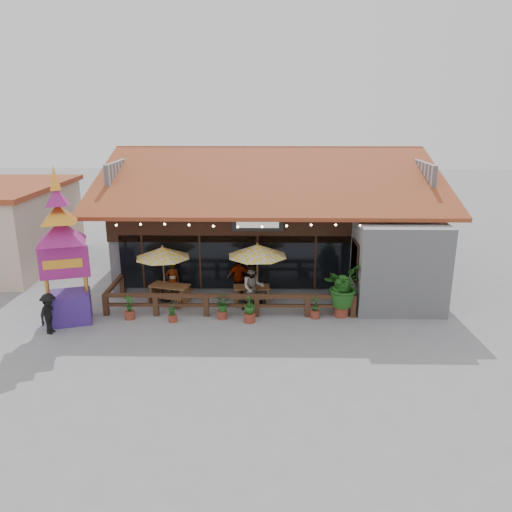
{
  "coord_description": "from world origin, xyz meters",
  "views": [
    {
      "loc": [
        -0.21,
        -18.81,
        7.93
      ],
      "look_at": [
        -0.56,
        1.5,
        1.9
      ],
      "focal_mm": 35.0,
      "sensor_mm": 36.0,
      "label": 1
    }
  ],
  "objects_px": {
    "pedestrian": "(49,313)",
    "picnic_table_left": "(170,291)",
    "picnic_table_right": "(252,292)",
    "tropical_plant": "(343,287)",
    "umbrella_right": "(257,251)",
    "thai_sign_tower": "(61,236)",
    "umbrella_left": "(163,253)"
  },
  "relations": [
    {
      "from": "pedestrian",
      "to": "picnic_table_left",
      "type": "bearing_deg",
      "value": -40.0
    },
    {
      "from": "umbrella_right",
      "to": "tropical_plant",
      "type": "height_order",
      "value": "umbrella_right"
    },
    {
      "from": "umbrella_left",
      "to": "pedestrian",
      "type": "distance_m",
      "value": 5.0
    },
    {
      "from": "picnic_table_left",
      "to": "picnic_table_right",
      "type": "height_order",
      "value": "picnic_table_left"
    },
    {
      "from": "picnic_table_left",
      "to": "thai_sign_tower",
      "type": "height_order",
      "value": "thai_sign_tower"
    },
    {
      "from": "picnic_table_left",
      "to": "tropical_plant",
      "type": "relative_size",
      "value": 0.91
    },
    {
      "from": "picnic_table_left",
      "to": "pedestrian",
      "type": "height_order",
      "value": "pedestrian"
    },
    {
      "from": "umbrella_right",
      "to": "pedestrian",
      "type": "relative_size",
      "value": 2.05
    },
    {
      "from": "picnic_table_right",
      "to": "tropical_plant",
      "type": "height_order",
      "value": "tropical_plant"
    },
    {
      "from": "thai_sign_tower",
      "to": "pedestrian",
      "type": "height_order",
      "value": "thai_sign_tower"
    },
    {
      "from": "umbrella_right",
      "to": "tropical_plant",
      "type": "xyz_separation_m",
      "value": [
        3.36,
        -1.24,
        -1.11
      ]
    },
    {
      "from": "picnic_table_right",
      "to": "thai_sign_tower",
      "type": "distance_m",
      "value": 7.83
    },
    {
      "from": "tropical_plant",
      "to": "pedestrian",
      "type": "xyz_separation_m",
      "value": [
        -10.89,
        -1.78,
        -0.45
      ]
    },
    {
      "from": "thai_sign_tower",
      "to": "tropical_plant",
      "type": "xyz_separation_m",
      "value": [
        10.56,
        0.76,
        -2.19
      ]
    },
    {
      "from": "picnic_table_left",
      "to": "picnic_table_right",
      "type": "bearing_deg",
      "value": 0.43
    },
    {
      "from": "umbrella_left",
      "to": "tropical_plant",
      "type": "xyz_separation_m",
      "value": [
        7.31,
        -1.42,
        -0.94
      ]
    },
    {
      "from": "tropical_plant",
      "to": "pedestrian",
      "type": "distance_m",
      "value": 11.04
    },
    {
      "from": "thai_sign_tower",
      "to": "umbrella_right",
      "type": "bearing_deg",
      "value": 15.52
    },
    {
      "from": "umbrella_left",
      "to": "umbrella_right",
      "type": "xyz_separation_m",
      "value": [
        3.95,
        -0.19,
        0.16
      ]
    },
    {
      "from": "umbrella_right",
      "to": "tropical_plant",
      "type": "bearing_deg",
      "value": -20.19
    },
    {
      "from": "umbrella_right",
      "to": "thai_sign_tower",
      "type": "distance_m",
      "value": 7.55
    },
    {
      "from": "picnic_table_left",
      "to": "thai_sign_tower",
      "type": "xyz_separation_m",
      "value": [
        -3.5,
        -2.06,
        2.88
      ]
    },
    {
      "from": "picnic_table_right",
      "to": "pedestrian",
      "type": "distance_m",
      "value": 7.92
    },
    {
      "from": "umbrella_right",
      "to": "picnic_table_left",
      "type": "xyz_separation_m",
      "value": [
        -3.7,
        0.06,
        -1.8
      ]
    },
    {
      "from": "umbrella_left",
      "to": "thai_sign_tower",
      "type": "height_order",
      "value": "thai_sign_tower"
    },
    {
      "from": "picnic_table_right",
      "to": "umbrella_right",
      "type": "bearing_deg",
      "value": -18.88
    },
    {
      "from": "umbrella_left",
      "to": "pedestrian",
      "type": "xyz_separation_m",
      "value": [
        -3.58,
        -3.2,
        -1.39
      ]
    },
    {
      "from": "picnic_table_right",
      "to": "tropical_plant",
      "type": "distance_m",
      "value": 3.9
    },
    {
      "from": "umbrella_right",
      "to": "umbrella_left",
      "type": "bearing_deg",
      "value": 177.29
    },
    {
      "from": "umbrella_left",
      "to": "picnic_table_right",
      "type": "height_order",
      "value": "umbrella_left"
    },
    {
      "from": "umbrella_right",
      "to": "picnic_table_right",
      "type": "xyz_separation_m",
      "value": [
        -0.24,
        0.08,
        -1.83
      ]
    },
    {
      "from": "picnic_table_right",
      "to": "thai_sign_tower",
      "type": "relative_size",
      "value": 0.25
    }
  ]
}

